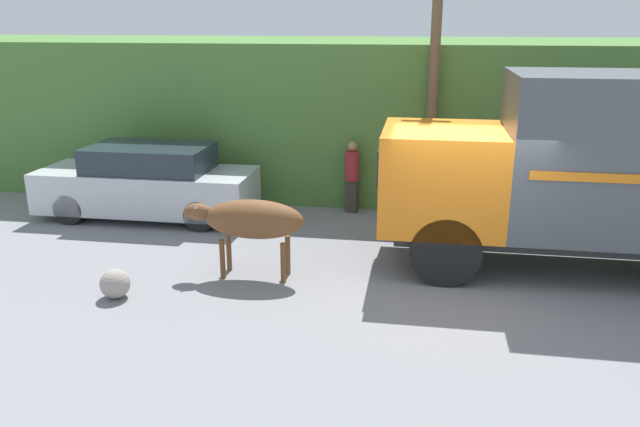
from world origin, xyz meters
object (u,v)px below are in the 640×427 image
Objects in this scene: parked_suv at (148,183)px; roadside_rock at (115,284)px; cargo_truck at (606,168)px; utility_pole at (435,51)px; pedestrian_on_hill at (352,174)px; brown_cow at (251,220)px.

parked_suv is 9.99× the size of roadside_rock.
utility_pole reaches higher than cargo_truck.
parked_suv is at bearing 25.45° from pedestrian_on_hill.
brown_cow is 0.30× the size of utility_pole.
brown_cow is 4.26m from parked_suv.
utility_pole is (2.95, 4.03, 2.58)m from brown_cow.
pedestrian_on_hill is 3.18m from utility_pole.
utility_pole reaches higher than brown_cow.
parked_suv is 0.68× the size of utility_pole.
brown_cow is (-5.80, -1.10, -0.86)m from cargo_truck.
roadside_rock is at bearing -74.76° from parked_suv.
brown_cow is at bearing -165.82° from cargo_truck.
parked_suv is 6.81m from utility_pole.
utility_pole is 7.90m from roadside_rock.
pedestrian_on_hill is 3.46× the size of roadside_rock.
utility_pole is at bearing 47.12° from roadside_rock.
pedestrian_on_hill is at bearing 58.53° from roadside_rock.
pedestrian_on_hill is (1.25, 3.96, -0.11)m from brown_cow.
cargo_truck is 9.18m from parked_suv.
brown_cow is 2.40m from roadside_rock.
brown_cow is 4.39× the size of roadside_rock.
brown_cow is at bearing 32.31° from roadside_rock.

